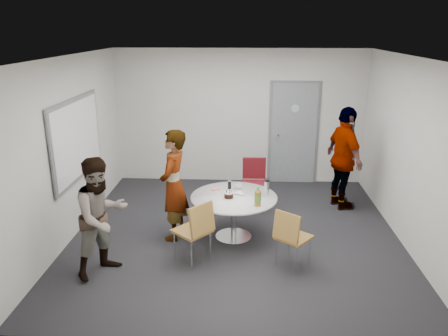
# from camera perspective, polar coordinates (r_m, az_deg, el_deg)

# --- Properties ---
(floor) EXTENTS (5.00, 5.00, 0.00)m
(floor) POSITION_cam_1_polar(r_m,az_deg,el_deg) (6.93, 1.54, -8.56)
(floor) COLOR black
(floor) RESTS_ON ground
(ceiling) EXTENTS (5.00, 5.00, 0.00)m
(ceiling) POSITION_cam_1_polar(r_m,az_deg,el_deg) (6.20, 1.76, 14.33)
(ceiling) COLOR silver
(ceiling) RESTS_ON wall_back
(wall_back) EXTENTS (5.00, 0.00, 5.00)m
(wall_back) POSITION_cam_1_polar(r_m,az_deg,el_deg) (8.87, 2.05, 6.66)
(wall_back) COLOR silver
(wall_back) RESTS_ON floor
(wall_left) EXTENTS (0.00, 5.00, 5.00)m
(wall_left) POSITION_cam_1_polar(r_m,az_deg,el_deg) (6.95, -19.44, 2.41)
(wall_left) COLOR silver
(wall_left) RESTS_ON floor
(wall_right) EXTENTS (0.00, 5.00, 5.00)m
(wall_right) POSITION_cam_1_polar(r_m,az_deg,el_deg) (6.85, 23.04, 1.77)
(wall_right) COLOR silver
(wall_right) RESTS_ON floor
(wall_front) EXTENTS (5.00, 0.00, 5.00)m
(wall_front) POSITION_cam_1_polar(r_m,az_deg,el_deg) (4.09, 0.76, -7.36)
(wall_front) COLOR silver
(wall_front) RESTS_ON floor
(door) EXTENTS (1.02, 0.17, 2.12)m
(door) POSITION_cam_1_polar(r_m,az_deg,el_deg) (8.97, 9.08, 4.46)
(door) COLOR slate
(door) RESTS_ON wall_back
(whiteboard) EXTENTS (0.04, 1.90, 1.25)m
(whiteboard) POSITION_cam_1_polar(r_m,az_deg,el_deg) (7.09, -18.63, 3.63)
(whiteboard) COLOR slate
(whiteboard) RESTS_ON wall_left
(table) EXTENTS (1.30, 1.30, 0.96)m
(table) POSITION_cam_1_polar(r_m,az_deg,el_deg) (6.57, 1.48, -4.50)
(table) COLOR white
(table) RESTS_ON floor
(chair_near_left) EXTENTS (0.62, 0.62, 0.90)m
(chair_near_left) POSITION_cam_1_polar(r_m,az_deg,el_deg) (5.90, -3.63, -7.68)
(chair_near_left) COLOR olive
(chair_near_left) RESTS_ON floor
(chair_near_right) EXTENTS (0.57, 0.58, 0.83)m
(chair_near_right) POSITION_cam_1_polar(r_m,az_deg,el_deg) (5.86, 8.69, -8.51)
(chair_near_right) COLOR olive
(chair_near_right) RESTS_ON floor
(chair_far) EXTENTS (0.43, 0.47, 0.90)m
(chair_far) POSITION_cam_1_polar(r_m,az_deg,el_deg) (7.71, 3.95, -1.31)
(chair_far) COLOR maroon
(chair_far) RESTS_ON floor
(person_main) EXTENTS (0.50, 0.67, 1.69)m
(person_main) POSITION_cam_1_polar(r_m,az_deg,el_deg) (6.54, -6.59, -2.25)
(person_main) COLOR #A5C6EA
(person_main) RESTS_ON floor
(person_left) EXTENTS (0.94, 0.97, 1.58)m
(person_left) POSITION_cam_1_polar(r_m,az_deg,el_deg) (5.81, -15.70, -6.16)
(person_left) COLOR white
(person_left) RESTS_ON floor
(person_right) EXTENTS (0.74, 1.15, 1.81)m
(person_right) POSITION_cam_1_polar(r_m,az_deg,el_deg) (7.86, 15.42, 1.19)
(person_right) COLOR black
(person_right) RESTS_ON floor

